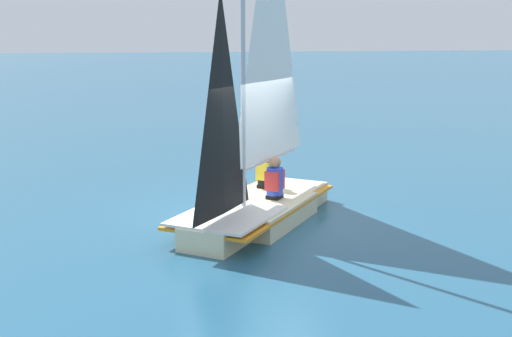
{
  "coord_description": "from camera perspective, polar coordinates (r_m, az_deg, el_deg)",
  "views": [
    {
      "loc": [
        2.86,
        10.74,
        3.27
      ],
      "look_at": [
        0.0,
        0.0,
        0.98
      ],
      "focal_mm": 45.0,
      "sensor_mm": 36.0,
      "label": 1
    }
  ],
  "objects": [
    {
      "name": "ground_plane",
      "position": [
        11.58,
        -0.0,
        -4.77
      ],
      "size": [
        260.0,
        260.0,
        0.0
      ],
      "primitive_type": "plane",
      "color": "#235675"
    },
    {
      "name": "sailor_helm",
      "position": [
        11.64,
        1.67,
        -1.54
      ],
      "size": [
        0.42,
        0.43,
        1.16
      ],
      "rotation": [
        0.0,
        0.0,
        0.87
      ],
      "color": "black",
      "rests_on": "ground_plane"
    },
    {
      "name": "sailboat_main",
      "position": [
        11.4,
        0.11,
        -0.27
      ],
      "size": [
        3.73,
        4.02,
        6.03
      ],
      "rotation": [
        0.0,
        0.0,
        0.87
      ],
      "color": "beige",
      "rests_on": "ground_plane"
    },
    {
      "name": "sailor_crew",
      "position": [
        12.47,
        0.83,
        -0.59
      ],
      "size": [
        0.42,
        0.43,
        1.16
      ],
      "rotation": [
        0.0,
        0.0,
        0.87
      ],
      "color": "black",
      "rests_on": "ground_plane"
    }
  ]
}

